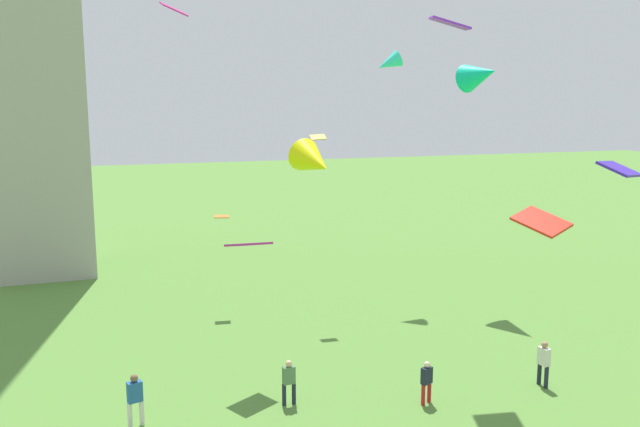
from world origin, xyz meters
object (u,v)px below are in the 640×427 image
kite_flying_8 (450,23)px  kite_flying_10 (389,63)px  person_5 (544,361)px  kite_flying_4 (315,162)px  kite_flying_6 (619,169)px  person_4 (289,380)px  kite_flying_3 (541,222)px  kite_flying_7 (174,9)px  kite_flying_1 (480,75)px  person_0 (427,380)px  kite_flying_0 (222,216)px  kite_flying_9 (249,244)px  kite_flying_5 (318,137)px  person_2 (135,397)px

kite_flying_8 → kite_flying_10: bearing=-82.4°
person_5 → kite_flying_4: kite_flying_4 is taller
kite_flying_6 → person_4: bearing=-56.8°
kite_flying_3 → kite_flying_7: kite_flying_7 is taller
kite_flying_1 → kite_flying_4: bearing=-149.0°
person_0 → kite_flying_0: 14.80m
kite_flying_7 → kite_flying_8: kite_flying_8 is taller
kite_flying_1 → kite_flying_9: bearing=-166.2°
kite_flying_7 → kite_flying_10: (13.04, 10.09, -0.87)m
kite_flying_3 → kite_flying_5: kite_flying_5 is taller
person_0 → kite_flying_8: (3.11, 4.37, 13.01)m
person_5 → kite_flying_1: bearing=158.8°
kite_flying_10 → kite_flying_0: bearing=-79.4°
kite_flying_4 → kite_flying_5: (4.58, 12.42, 0.10)m
kite_flying_0 → kite_flying_9: bearing=94.7°
person_5 → kite_flying_7: kite_flying_7 is taller
kite_flying_1 → kite_flying_3: 16.67m
kite_flying_0 → kite_flying_8: size_ratio=0.45×
person_0 → kite_flying_6: kite_flying_6 is taller
kite_flying_1 → kite_flying_6: size_ratio=1.51×
kite_flying_0 → kite_flying_5: kite_flying_5 is taller
person_2 → kite_flying_8: size_ratio=0.97×
kite_flying_0 → kite_flying_3: 18.05m
kite_flying_7 → kite_flying_1: bearing=11.6°
person_0 → kite_flying_7: 15.69m
kite_flying_4 → kite_flying_5: size_ratio=2.20×
kite_flying_5 → kite_flying_8: 9.03m
kite_flying_1 → kite_flying_7: size_ratio=2.87×
kite_flying_0 → kite_flying_5: bearing=163.7°
kite_flying_0 → kite_flying_6: 19.70m
kite_flying_9 → kite_flying_7: bearing=-15.0°
person_2 → kite_flying_3: size_ratio=1.08×
person_4 → kite_flying_6: kite_flying_6 is taller
person_2 → kite_flying_4: kite_flying_4 is taller
person_5 → person_2: bearing=-98.8°
person_2 → kite_flying_6: bearing=146.0°
kite_flying_3 → kite_flying_7: size_ratio=1.84×
kite_flying_5 → kite_flying_9: bearing=57.0°
kite_flying_6 → kite_flying_9: 13.18m
kite_flying_1 → kite_flying_6: (-4.56, -14.56, -3.60)m
person_2 → kite_flying_10: 22.74m
kite_flying_0 → person_2: bearing=74.7°
person_2 → kite_flying_7: 13.14m
person_0 → person_2: (-9.95, 1.85, 0.13)m
kite_flying_6 → kite_flying_10: kite_flying_10 is taller
kite_flying_8 → kite_flying_9: kite_flying_8 is taller
kite_flying_6 → kite_flying_10: bearing=-119.1°
person_5 → kite_flying_0: size_ratio=2.10×
kite_flying_1 → kite_flying_10: size_ratio=1.57×
kite_flying_7 → kite_flying_5: bearing=32.2°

